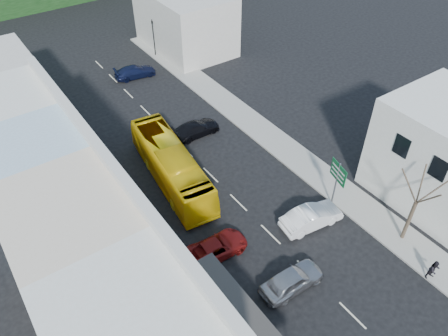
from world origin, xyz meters
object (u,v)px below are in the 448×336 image
at_px(pedestrian_left, 143,247).
at_px(street_tree, 416,203).
at_px(pedestrian_right, 434,269).
at_px(direction_sign, 335,185).
at_px(car_red, 217,247).
at_px(car_silver, 292,281).
at_px(traffic_signal, 154,38).
at_px(car_white, 311,218).
at_px(bus, 171,166).

distance_m(pedestrian_left, street_tree, 18.79).
height_order(pedestrian_right, direction_sign, direction_sign).
relative_size(car_red, pedestrian_right, 2.71).
height_order(car_silver, traffic_signal, traffic_signal).
height_order(car_silver, car_white, same).
distance_m(pedestrian_left, traffic_signal, 30.62).
distance_m(car_silver, car_red, 5.65).
relative_size(car_white, pedestrian_left, 2.59).
xyz_separation_m(bus, pedestrian_right, (9.25, -18.34, -0.55)).
xyz_separation_m(pedestrian_right, traffic_signal, (0.30, 39.23, 1.28)).
distance_m(car_silver, pedestrian_right, 9.42).
relative_size(pedestrian_left, traffic_signal, 0.37).
height_order(bus, traffic_signal, traffic_signal).
distance_m(bus, pedestrian_left, 7.98).
distance_m(car_red, direction_sign, 10.21).
xyz_separation_m(car_silver, car_white, (4.83, 3.28, 0.00)).
distance_m(pedestrian_right, street_tree, 4.45).
height_order(bus, pedestrian_right, bus).
height_order(car_silver, car_red, same).
height_order(car_red, direction_sign, direction_sign).
bearing_deg(street_tree, car_white, 133.38).
height_order(pedestrian_right, street_tree, street_tree).
relative_size(bus, car_red, 2.52).
bearing_deg(street_tree, direction_sign, 108.63).
xyz_separation_m(car_white, pedestrian_right, (3.24, -8.12, 0.30)).
bearing_deg(traffic_signal, pedestrian_left, 37.11).
distance_m(bus, traffic_signal, 22.98).
bearing_deg(pedestrian_left, bus, -55.30).
height_order(pedestrian_left, direction_sign, direction_sign).
bearing_deg(direction_sign, car_silver, -138.32).
distance_m(direction_sign, traffic_signal, 30.58).
bearing_deg(pedestrian_right, bus, 134.89).
xyz_separation_m(pedestrian_left, traffic_signal, (15.10, 26.60, 1.28)).
bearing_deg(direction_sign, car_white, -154.00).
xyz_separation_m(bus, street_tree, (10.56, -15.03, 2.12)).
bearing_deg(pedestrian_left, direction_sign, -116.65).
height_order(direction_sign, traffic_signal, traffic_signal).
bearing_deg(bus, car_silver, -78.08).
bearing_deg(car_red, traffic_signal, -17.04).
bearing_deg(direction_sign, traffic_signal, 103.45).
bearing_deg(traffic_signal, car_silver, 53.00).
xyz_separation_m(bus, car_white, (6.01, -10.22, -0.85)).
bearing_deg(traffic_signal, pedestrian_right, 66.25).
bearing_deg(pedestrian_right, car_red, 154.75).
relative_size(bus, pedestrian_right, 6.82).
height_order(car_silver, pedestrian_right, pedestrian_right).
bearing_deg(car_silver, bus, 6.12).
distance_m(car_white, traffic_signal, 31.35).
distance_m(car_white, street_tree, 7.25).
relative_size(car_silver, pedestrian_left, 2.59).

